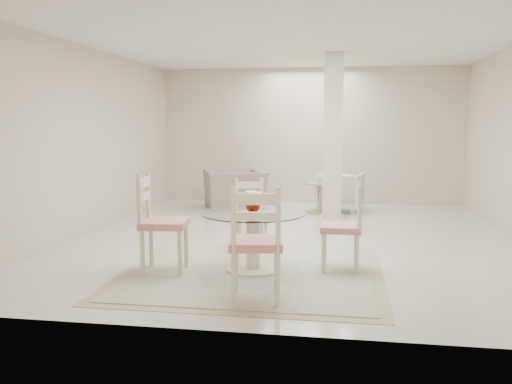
# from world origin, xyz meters

# --- Properties ---
(ground) EXTENTS (7.00, 7.00, 0.00)m
(ground) POSITION_xyz_m (0.00, 0.00, 0.00)
(ground) COLOR silver
(ground) RESTS_ON ground
(room_shell) EXTENTS (6.02, 7.02, 2.71)m
(room_shell) POSITION_xyz_m (0.00, 0.00, 1.86)
(room_shell) COLOR beige
(room_shell) RESTS_ON ground
(column) EXTENTS (0.30, 0.30, 2.70)m
(column) POSITION_xyz_m (0.50, 1.30, 1.35)
(column) COLOR beige
(column) RESTS_ON ground
(area_rug) EXTENTS (2.77, 2.77, 0.02)m
(area_rug) POSITION_xyz_m (-0.28, -1.78, 0.01)
(area_rug) COLOR tan
(area_rug) RESTS_ON ground
(dining_table) EXTENTS (1.13, 1.13, 0.65)m
(dining_table) POSITION_xyz_m (-0.28, -1.78, 0.33)
(dining_table) COLOR beige
(dining_table) RESTS_ON ground
(red_vase) EXTENTS (0.18, 0.17, 0.24)m
(red_vase) POSITION_xyz_m (-0.28, -1.78, 0.77)
(red_vase) COLOR #A10E04
(red_vase) RESTS_ON dining_table
(dining_chair_east) EXTENTS (0.43, 0.43, 1.07)m
(dining_chair_east) POSITION_xyz_m (0.72, -1.60, 0.56)
(dining_chair_east) COLOR beige
(dining_chair_east) RESTS_ON ground
(dining_chair_north) EXTENTS (0.50, 0.50, 1.00)m
(dining_chair_north) POSITION_xyz_m (-0.48, -0.79, 0.53)
(dining_chair_north) COLOR #EDE2C3
(dining_chair_north) RESTS_ON ground
(dining_chair_west) EXTENTS (0.53, 0.53, 1.20)m
(dining_chair_west) POSITION_xyz_m (-1.29, -1.98, 0.63)
(dining_chair_west) COLOR beige
(dining_chair_west) RESTS_ON ground
(dining_chair_south) EXTENTS (0.53, 0.53, 1.18)m
(dining_chair_south) POSITION_xyz_m (-0.08, -2.79, 0.62)
(dining_chair_south) COLOR #F5E9C9
(dining_chair_south) RESTS_ON ground
(recliner_taupe) EXTENTS (1.39, 1.31, 0.72)m
(recliner_taupe) POSITION_xyz_m (-1.35, 2.56, 0.36)
(recliner_taupe) COLOR gray
(recliner_taupe) RESTS_ON ground
(armchair_white) EXTENTS (0.91, 0.92, 0.71)m
(armchair_white) POSITION_xyz_m (0.63, 2.56, 0.35)
(armchair_white) COLOR white
(armchair_white) RESTS_ON ground
(side_table) EXTENTS (0.52, 0.52, 0.54)m
(side_table) POSITION_xyz_m (0.28, 2.25, 0.25)
(side_table) COLOR tan
(side_table) RESTS_ON ground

